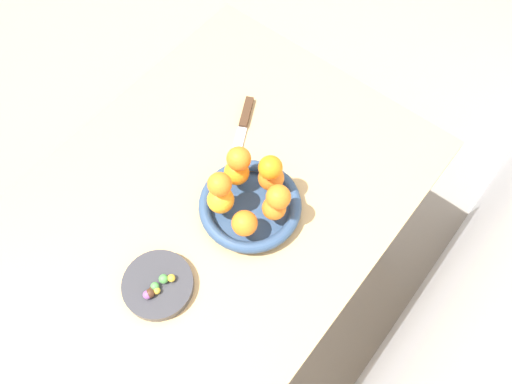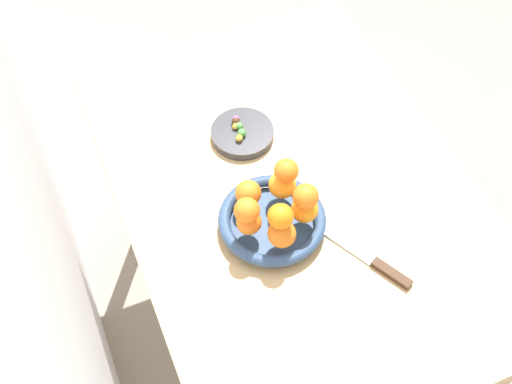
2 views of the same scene
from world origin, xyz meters
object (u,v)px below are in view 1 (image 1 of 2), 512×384
Objects in this scene: candy_ball_0 at (157,291)px; candy_ball_2 at (147,295)px; orange_3 at (237,172)px; candy_ball_5 at (164,279)px; candy_ball_1 at (150,293)px; orange_8 at (278,197)px; candy_ball_6 at (171,278)px; dining_table at (201,228)px; orange_2 at (271,178)px; orange_5 at (220,184)px; candy_ball_3 at (155,286)px; candy_ball_4 at (153,289)px; orange_0 at (245,223)px; fruit_bowl at (250,206)px; orange_7 at (270,168)px; orange_1 at (274,208)px; candy_dish at (158,285)px; orange_4 at (221,200)px; orange_6 at (239,159)px; knife at (241,133)px.

candy_ball_0 is 0.02m from candy_ball_2.
orange_3 is 0.28m from candy_ball_5.
orange_8 is at bearing 162.72° from candy_ball_1.
candy_ball_1 is 1.16× the size of candy_ball_6.
orange_2 reaches higher than dining_table.
orange_5 reaches higher than orange_2.
candy_ball_5 is at bearing 179.57° from candy_ball_1.
candy_ball_3 is 0.04m from candy_ball_6.
orange_0 is at bearing 163.63° from candy_ball_4.
fruit_bowl is 4.11× the size of orange_0.
candy_ball_2 is 1.03× the size of candy_ball_3.
candy_ball_3 is (0.32, -0.04, -0.09)m from orange_7.
fruit_bowl is 0.07m from orange_1.
candy_ball_0 is (0.23, 0.02, -0.10)m from orange_5.
orange_7 is at bearing 172.61° from candy_ball_3.
candy_ball_3 reaches higher than candy_dish.
candy_ball_5 is (-0.04, 0.00, 0.00)m from candy_ball_2.
fruit_bowl is 11.87× the size of candy_ball_1.
orange_5 is 3.46× the size of candy_ball_0.
candy_ball_5 is at bearing -17.90° from orange_0.
orange_8 is 2.64× the size of candy_ball_5.
orange_8 is (-0.06, 0.11, 0.05)m from orange_4.
orange_8 is 0.32m from candy_ball_1.
candy_ball_4 is (0.30, 0.03, -0.04)m from orange_3.
orange_7 reaches higher than candy_ball_1.
candy_ball_3 is at bearing 5.30° from orange_3.
candy_dish is 0.31m from orange_6.
candy_ball_1 reaches higher than knife.
orange_2 reaches higher than knife.
fruit_bowl is 0.12m from orange_8.
candy_ball_2 is (0.35, -0.04, -0.09)m from orange_7.
orange_0 is 0.07m from orange_4.
orange_5 is 3.59× the size of candy_ball_4.
candy_ball_2 reaches higher than candy_ball_4.
candy_ball_5 is 1.19× the size of candy_ball_6.
fruit_bowl is 0.28m from candy_ball_1.
orange_6 is at bearing -175.66° from candy_ball_4.
dining_table is at bearing -161.10° from candy_ball_0.
orange_1 is 0.13m from orange_5.
orange_7 is 2.69× the size of candy_ball_1.
candy_ball_4 is (0.27, -0.03, 0.01)m from fruit_bowl.
orange_6 reaches higher than knife.
knife is (-0.42, -0.12, -0.02)m from candy_ball_4.
dining_table is 7.39× the size of candy_dish.
orange_1 is 3.53× the size of candy_ball_0.
candy_ball_0 is at bearing -7.84° from candy_ball_6.
orange_6 is 0.19m from knife.
dining_table is 0.23m from candy_ball_4.
orange_2 reaches higher than fruit_bowl.
candy_ball_3 is (-0.00, -0.01, 0.00)m from candy_ball_0.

